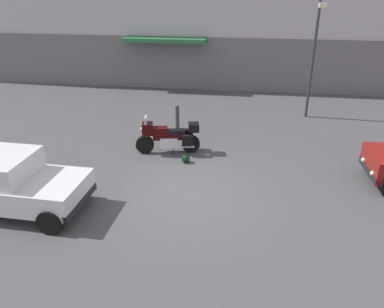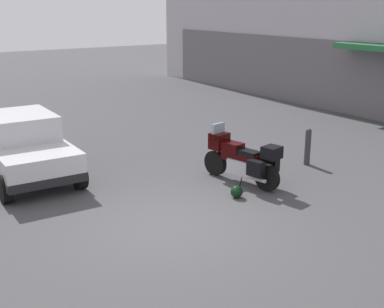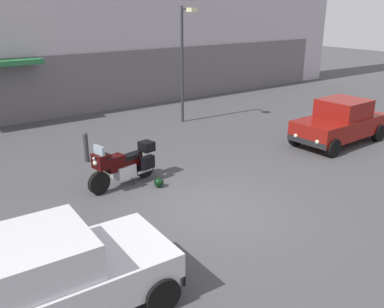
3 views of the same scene
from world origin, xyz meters
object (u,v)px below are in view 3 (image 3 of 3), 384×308
object	(u,v)px
helmet	(159,182)
bollard_curbside	(86,146)
streetlamp_curbside	(184,54)
car_hatchback_near	(340,122)
car_sedan_far	(32,283)
motorcycle	(124,164)

from	to	relation	value
helmet	bollard_curbside	distance (m)	3.27
streetlamp_curbside	helmet	bearing A→B (deg)	-130.73
helmet	streetlamp_curbside	world-z (taller)	streetlamp_curbside
car_hatchback_near	bollard_curbside	world-z (taller)	car_hatchback_near
car_hatchback_near	car_sedan_far	xyz separation A→B (m)	(-11.94, -2.96, -0.03)
helmet	car_hatchback_near	size ratio (longest dim) A/B	0.07
car_hatchback_near	bollard_curbside	bearing A→B (deg)	-25.27
helmet	bollard_curbside	world-z (taller)	bollard_curbside
car_sedan_far	bollard_curbside	size ratio (longest dim) A/B	4.59
car_sedan_far	streetlamp_curbside	world-z (taller)	streetlamp_curbside
car_hatchback_near	car_sedan_far	bearing A→B (deg)	11.97
car_hatchback_near	motorcycle	bearing A→B (deg)	-10.28
car_hatchback_near	helmet	bearing A→B (deg)	-5.67
bollard_curbside	car_sedan_far	bearing A→B (deg)	-118.22
motorcycle	helmet	distance (m)	1.12
helmet	car_hatchback_near	xyz separation A→B (m)	(7.55, -0.49, 0.67)
motorcycle	car_hatchback_near	distance (m)	8.35
car_hatchback_near	car_sedan_far	distance (m)	12.30
car_sedan_far	bollard_curbside	bearing A→B (deg)	-116.36
helmet	car_sedan_far	xyz separation A→B (m)	(-4.39, -3.45, 0.64)
motorcycle	car_hatchback_near	xyz separation A→B (m)	(8.26, -1.21, 0.19)
motorcycle	car_sedan_far	size ratio (longest dim) A/B	0.49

